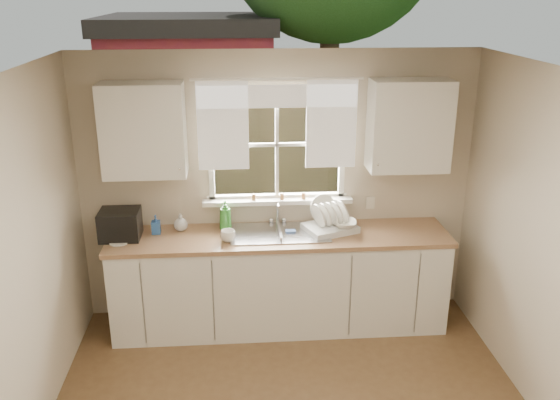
{
  "coord_description": "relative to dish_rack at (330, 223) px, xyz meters",
  "views": [
    {
      "loc": [
        -0.36,
        -3.17,
        2.99
      ],
      "look_at": [
        0.0,
        1.65,
        1.25
      ],
      "focal_mm": 38.0,
      "sensor_mm": 36.0,
      "label": 1
    }
  ],
  "objects": [
    {
      "name": "base_cabinets",
      "position": [
        -0.46,
        -0.06,
        -0.55
      ],
      "size": [
        3.0,
        0.62,
        0.87
      ],
      "primitive_type": "cube",
      "color": "white",
      "rests_on": "ground"
    },
    {
      "name": "sink",
      "position": [
        -0.46,
        -0.03,
        -0.15
      ],
      "size": [
        0.88,
        0.52,
        0.4
      ],
      "color": "#B7B7BC",
      "rests_on": "countertop"
    },
    {
      "name": "bowl",
      "position": [
        0.12,
        -0.05,
        0.01
      ],
      "size": [
        0.23,
        0.23,
        0.05
      ],
      "primitive_type": "imported",
      "rotation": [
        0.0,
        0.0,
        -0.05
      ],
      "color": "white",
      "rests_on": "dish_rack"
    },
    {
      "name": "curtains",
      "position": [
        -0.46,
        0.21,
        0.95
      ],
      "size": [
        1.5,
        0.03,
        0.81
      ],
      "color": "white",
      "rests_on": "room_walls"
    },
    {
      "name": "wall_outlet",
      "position": [
        0.42,
        0.25,
        0.09
      ],
      "size": [
        0.08,
        0.01,
        0.12
      ],
      "primitive_type": "cube",
      "color": "beige",
      "rests_on": "room_walls"
    },
    {
      "name": "black_appliance",
      "position": [
        -1.86,
        -0.02,
        0.05
      ],
      "size": [
        0.34,
        0.3,
        0.25
      ],
      "primitive_type": "cube",
      "rotation": [
        0.0,
        0.0,
        0.0
      ],
      "color": "black",
      "rests_on": "countertop"
    },
    {
      "name": "room_walls",
      "position": [
        -0.46,
        -1.8,
        0.25
      ],
      "size": [
        3.62,
        4.02,
        2.5
      ],
      "color": "beige",
      "rests_on": "ground"
    },
    {
      "name": "soap_bottle_c",
      "position": [
        -1.34,
        0.11,
        0.0
      ],
      "size": [
        0.15,
        0.15,
        0.16
      ],
      "primitive_type": "imported",
      "rotation": [
        0.0,
        0.0,
        0.27
      ],
      "color": "beige",
      "rests_on": "countertop"
    },
    {
      "name": "soap_bottle_b",
      "position": [
        -1.56,
        0.05,
        0.01
      ],
      "size": [
        0.08,
        0.08,
        0.17
      ],
      "primitive_type": "imported",
      "rotation": [
        0.0,
        0.0,
        0.03
      ],
      "color": "#2D5EA9",
      "rests_on": "countertop"
    },
    {
      "name": "dish_rack",
      "position": [
        0.0,
        0.0,
        0.0
      ],
      "size": [
        0.53,
        0.47,
        0.31
      ],
      "color": "silver",
      "rests_on": "countertop"
    },
    {
      "name": "window",
      "position": [
        -0.46,
        0.26,
        0.5
      ],
      "size": [
        1.38,
        0.16,
        1.06
      ],
      "color": "white",
      "rests_on": "room_walls"
    },
    {
      "name": "cup",
      "position": [
        -0.92,
        -0.17,
        -0.03
      ],
      "size": [
        0.13,
        0.13,
        0.1
      ],
      "primitive_type": "imported",
      "rotation": [
        0.0,
        0.0,
        0.04
      ],
      "color": "silver",
      "rests_on": "countertop"
    },
    {
      "name": "saucer",
      "position": [
        -1.86,
        -0.14,
        -0.07
      ],
      "size": [
        0.16,
        0.16,
        0.01
      ],
      "primitive_type": "cylinder",
      "color": "silver",
      "rests_on": "countertop"
    },
    {
      "name": "soap_bottle_a",
      "position": [
        -0.94,
        0.08,
        0.07
      ],
      "size": [
        0.14,
        0.14,
        0.29
      ],
      "primitive_type": "imported",
      "rotation": [
        0.0,
        0.0,
        -0.32
      ],
      "color": "#2E802A",
      "rests_on": "countertop"
    },
    {
      "name": "upper_cabinet_left",
      "position": [
        -1.61,
        0.09,
        0.86
      ],
      "size": [
        0.7,
        0.33,
        0.8
      ],
      "primitive_type": "cube",
      "color": "white",
      "rests_on": "room_walls"
    },
    {
      "name": "ceiling",
      "position": [
        -0.46,
        -1.74,
        1.51
      ],
      "size": [
        3.6,
        4.0,
        0.02
      ],
      "primitive_type": "cube",
      "color": "silver",
      "rests_on": "room_walls"
    },
    {
      "name": "upper_cabinet_right",
      "position": [
        0.69,
        0.09,
        0.86
      ],
      "size": [
        0.7,
        0.33,
        0.8
      ],
      "primitive_type": "cube",
      "color": "white",
      "rests_on": "room_walls"
    },
    {
      "name": "sill_jars",
      "position": [
        -0.44,
        0.2,
        0.19
      ],
      "size": [
        0.5,
        0.04,
        0.06
      ],
      "color": "brown",
      "rests_on": "window"
    },
    {
      "name": "countertop",
      "position": [
        -0.46,
        -0.06,
        -0.1
      ],
      "size": [
        3.04,
        0.65,
        0.04
      ],
      "primitive_type": "cube",
      "color": "#99704C",
      "rests_on": "base_cabinets"
    }
  ]
}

